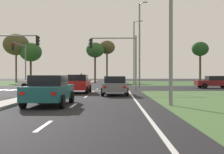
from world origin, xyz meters
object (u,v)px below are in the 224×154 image
at_px(car_grey_sixth, 115,85).
at_px(treeline_fourth, 95,50).
at_px(car_maroon_third, 214,82).
at_px(street_lamp_third, 135,50).
at_px(pedestrian_at_median, 81,77).
at_px(car_white_fifth, 39,82).
at_px(car_blue_eighth, 77,79).
at_px(traffic_signal_near_right, 118,53).
at_px(car_red_fourth, 79,84).
at_px(car_teal_second, 49,90).
at_px(traffic_signal_far_left, 21,57).
at_px(treeline_second, 16,45).
at_px(car_beige_near, 73,80).
at_px(treeline_fifth, 107,48).
at_px(treeline_third, 31,52).
at_px(traffic_signal_near_left, 5,50).
at_px(treeline_sixth, 200,49).
at_px(car_silver_seventh, 66,80).
at_px(street_lamp_second, 140,41).

distance_m(car_grey_sixth, treeline_fourth, 37.98).
relative_size(car_maroon_third, street_lamp_third, 0.42).
xyz_separation_m(pedestrian_at_median, treeline_fourth, (1.08, 14.40, 5.46)).
height_order(car_white_fifth, car_blue_eighth, car_blue_eighth).
bearing_deg(traffic_signal_near_right, car_red_fourth, -133.55).
relative_size(car_teal_second, traffic_signal_far_left, 0.76).
xyz_separation_m(car_blue_eighth, treeline_second, (-13.23, 2.59, 7.22)).
height_order(car_maroon_third, traffic_signal_far_left, traffic_signal_far_left).
xyz_separation_m(car_blue_eighth, treeline_fourth, (3.49, 1.69, 5.91)).
bearing_deg(car_beige_near, car_blue_eighth, -89.40).
height_order(traffic_signal_far_left, treeline_fifth, treeline_fifth).
bearing_deg(treeline_fifth, treeline_third, -173.14).
height_order(traffic_signal_near_left, treeline_second, treeline_second).
bearing_deg(treeline_sixth, traffic_signal_far_left, -144.63).
bearing_deg(car_red_fourth, car_teal_second, -90.62).
relative_size(car_beige_near, traffic_signal_near_left, 0.79).
xyz_separation_m(car_silver_seventh, street_lamp_third, (10.89, 0.74, 4.81)).
height_order(car_white_fifth, treeline_third, treeline_third).
distance_m(car_beige_near, traffic_signal_far_left, 14.05).
distance_m(street_lamp_second, treeline_sixth, 31.15).
distance_m(car_white_fifth, treeline_sixth, 39.35).
distance_m(car_grey_sixth, car_silver_seventh, 24.23).
relative_size(car_silver_seventh, street_lamp_second, 0.42).
relative_size(car_red_fourth, treeline_fifth, 0.48).
xyz_separation_m(car_grey_sixth, street_lamp_third, (2.99, 23.64, 4.85)).
distance_m(car_blue_eighth, treeline_sixth, 26.86).
distance_m(car_silver_seventh, traffic_signal_far_left, 8.23).
xyz_separation_m(traffic_signal_near_right, pedestrian_at_median, (-5.72, 16.60, -2.55)).
distance_m(car_beige_near, traffic_signal_near_right, 25.32).
relative_size(street_lamp_second, treeline_second, 0.99).
relative_size(traffic_signal_near_right, treeline_second, 0.53).
bearing_deg(car_beige_near, pedestrian_at_median, 108.08).
bearing_deg(pedestrian_at_median, car_blue_eighth, -130.70).
bearing_deg(car_grey_sixth, treeline_sixth, 65.62).
relative_size(car_maroon_third, treeline_third, 0.51).
height_order(street_lamp_third, treeline_fifth, street_lamp_third).
relative_size(car_red_fourth, treeline_sixth, 0.49).
xyz_separation_m(car_beige_near, treeline_fourth, (3.44, 7.19, 5.93)).
bearing_deg(treeline_fourth, treeline_third, 177.11).
bearing_deg(street_lamp_third, car_silver_seventh, -176.13).
bearing_deg(car_grey_sixth, street_lamp_second, 76.62).
relative_size(car_white_fifth, pedestrian_at_median, 2.48).
height_order(traffic_signal_near_left, treeline_fourth, treeline_fourth).
bearing_deg(car_white_fifth, treeline_second, 24.33).
distance_m(traffic_signal_near_left, treeline_sixth, 44.34).
distance_m(car_grey_sixth, traffic_signal_far_left, 22.18).
bearing_deg(car_maroon_third, treeline_sixth, -12.73).
height_order(car_blue_eighth, traffic_signal_near_right, traffic_signal_near_right).
xyz_separation_m(car_blue_eighth, street_lamp_third, (10.82, -11.93, 4.80)).
xyz_separation_m(traffic_signal_near_right, traffic_signal_near_left, (-11.37, 0.00, 0.23)).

